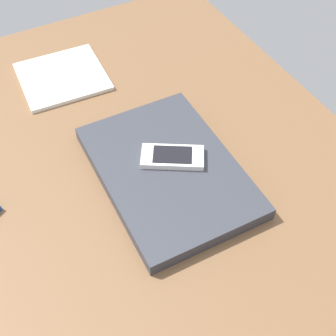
% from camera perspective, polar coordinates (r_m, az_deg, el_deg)
% --- Properties ---
extents(desk_surface, '(1.20, 0.80, 0.03)m').
position_cam_1_polar(desk_surface, '(0.73, -1.09, -6.74)').
color(desk_surface, brown).
rests_on(desk_surface, ground).
extents(laptop_closed, '(0.31, 0.22, 0.02)m').
position_cam_1_polar(laptop_closed, '(0.76, -0.00, -0.38)').
color(laptop_closed, '#33353D').
rests_on(laptop_closed, desk_surface).
extents(cell_phone_on_laptop, '(0.09, 0.11, 0.01)m').
position_cam_1_polar(cell_phone_on_laptop, '(0.76, 0.55, 1.40)').
color(cell_phone_on_laptop, silver).
rests_on(cell_phone_on_laptop, laptop_closed).
extents(notepad, '(0.17, 0.17, 0.01)m').
position_cam_1_polar(notepad, '(0.98, -12.98, 11.01)').
color(notepad, white).
rests_on(notepad, desk_surface).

